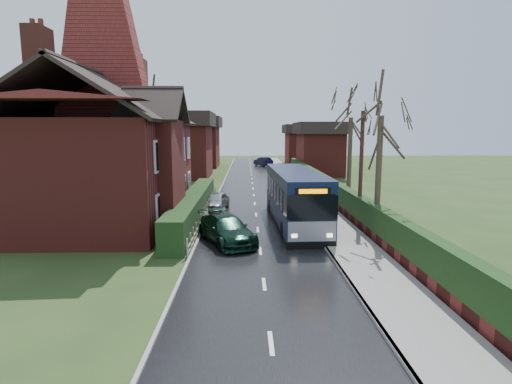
{
  "coord_description": "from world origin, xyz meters",
  "views": [
    {
      "loc": [
        -0.61,
        -19.53,
        5.41
      ],
      "look_at": [
        -0.05,
        4.13,
        1.8
      ],
      "focal_mm": 28.0,
      "sensor_mm": 36.0,
      "label": 1
    }
  ],
  "objects_px": {
    "brick_house": "(112,149)",
    "telegraph_pole": "(361,169)",
    "car_green": "(227,229)",
    "bus_stop_sign": "(310,189)",
    "car_silver": "(216,201)",
    "bus": "(295,198)"
  },
  "relations": [
    {
      "from": "bus_stop_sign",
      "to": "telegraph_pole",
      "type": "xyz_separation_m",
      "value": [
        2.6,
        -1.59,
        1.36
      ]
    },
    {
      "from": "bus",
      "to": "bus_stop_sign",
      "type": "xyz_separation_m",
      "value": [
        1.0,
        0.82,
        0.38
      ]
    },
    {
      "from": "car_green",
      "to": "telegraph_pole",
      "type": "height_order",
      "value": "telegraph_pole"
    },
    {
      "from": "car_silver",
      "to": "car_green",
      "type": "bearing_deg",
      "value": -72.68
    },
    {
      "from": "bus",
      "to": "car_green",
      "type": "relative_size",
      "value": 2.28
    },
    {
      "from": "bus",
      "to": "brick_house",
      "type": "bearing_deg",
      "value": 170.49
    },
    {
      "from": "bus_stop_sign",
      "to": "car_green",
      "type": "bearing_deg",
      "value": -146.79
    },
    {
      "from": "brick_house",
      "to": "car_green",
      "type": "bearing_deg",
      "value": -36.52
    },
    {
      "from": "brick_house",
      "to": "telegraph_pole",
      "type": "distance_m",
      "value": 14.74
    },
    {
      "from": "car_green",
      "to": "telegraph_pole",
      "type": "distance_m",
      "value": 8.45
    },
    {
      "from": "bus",
      "to": "car_silver",
      "type": "bearing_deg",
      "value": 136.15
    },
    {
      "from": "brick_house",
      "to": "car_green",
      "type": "height_order",
      "value": "brick_house"
    },
    {
      "from": "bus",
      "to": "telegraph_pole",
      "type": "bearing_deg",
      "value": -14.22
    },
    {
      "from": "brick_house",
      "to": "car_silver",
      "type": "height_order",
      "value": "brick_house"
    },
    {
      "from": "bus",
      "to": "car_silver",
      "type": "height_order",
      "value": "bus"
    },
    {
      "from": "car_green",
      "to": "bus_stop_sign",
      "type": "bearing_deg",
      "value": 21.48
    },
    {
      "from": "brick_house",
      "to": "car_green",
      "type": "distance_m",
      "value": 9.62
    },
    {
      "from": "telegraph_pole",
      "to": "car_silver",
      "type": "bearing_deg",
      "value": 138.49
    },
    {
      "from": "car_silver",
      "to": "bus_stop_sign",
      "type": "xyz_separation_m",
      "value": [
        5.95,
        -3.59,
        1.33
      ]
    },
    {
      "from": "car_silver",
      "to": "telegraph_pole",
      "type": "distance_m",
      "value": 10.35
    },
    {
      "from": "brick_house",
      "to": "bus_stop_sign",
      "type": "xyz_separation_m",
      "value": [
        11.93,
        -0.59,
        -2.43
      ]
    },
    {
      "from": "car_silver",
      "to": "bus_stop_sign",
      "type": "bearing_deg",
      "value": -21.66
    }
  ]
}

